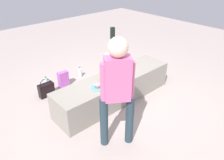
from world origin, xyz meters
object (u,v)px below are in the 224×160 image
object	(u,v)px
party_cup_red	(73,88)
handbag_black_leather	(46,90)
water_bottle_far_side	(80,72)
child_seated	(109,68)
gift_bag	(63,79)
cake_plate	(98,87)
adult_standing	(117,86)
water_bottle_near_gift	(46,82)

from	to	relation	value
party_cup_red	handbag_black_leather	distance (m)	0.50
party_cup_red	water_bottle_far_side	bearing A→B (deg)	41.03
child_seated	handbag_black_leather	world-z (taller)	child_seated
gift_bag	party_cup_red	world-z (taller)	gift_bag
party_cup_red	handbag_black_leather	xyz separation A→B (m)	(-0.47, 0.17, 0.08)
child_seated	party_cup_red	world-z (taller)	child_seated
child_seated	cake_plate	bearing A→B (deg)	-163.10
handbag_black_leather	cake_plate	bearing A→B (deg)	-68.74
cake_plate	gift_bag	size ratio (longest dim) A/B	0.60
gift_bag	water_bottle_far_side	world-z (taller)	gift_bag
cake_plate	gift_bag	xyz separation A→B (m)	(0.01, 1.14, -0.34)
water_bottle_far_side	handbag_black_leather	distance (m)	0.93
adult_standing	water_bottle_far_side	distance (m)	2.25
water_bottle_far_side	adult_standing	bearing A→B (deg)	-110.35
cake_plate	water_bottle_near_gift	distance (m)	1.45
adult_standing	handbag_black_leather	world-z (taller)	adult_standing
child_seated	water_bottle_near_gift	distance (m)	1.52
adult_standing	cake_plate	bearing A→B (deg)	71.51
gift_bag	party_cup_red	size ratio (longest dim) A/B	3.51
water_bottle_near_gift	water_bottle_far_side	xyz separation A→B (m)	(0.75, -0.10, 0.00)
cake_plate	party_cup_red	bearing A→B (deg)	86.33
water_bottle_near_gift	handbag_black_leather	size ratio (longest dim) A/B	0.63
adult_standing	cake_plate	distance (m)	0.85
child_seated	gift_bag	world-z (taller)	child_seated
child_seated	adult_standing	xyz separation A→B (m)	(-0.55, -0.79, 0.23)
gift_bag	adult_standing	bearing A→B (deg)	-97.55
water_bottle_near_gift	party_cup_red	size ratio (longest dim) A/B	2.16
water_bottle_far_side	party_cup_red	bearing A→B (deg)	-138.97
water_bottle_far_side	handbag_black_leather	bearing A→B (deg)	-166.72
cake_plate	water_bottle_far_side	bearing A→B (deg)	68.65
cake_plate	handbag_black_leather	xyz separation A→B (m)	(-0.41, 1.05, -0.37)
water_bottle_near_gift	handbag_black_leather	distance (m)	0.36
handbag_black_leather	gift_bag	bearing A→B (deg)	11.70
water_bottle_near_gift	child_seated	bearing A→B (deg)	-66.08
water_bottle_near_gift	handbag_black_leather	world-z (taller)	handbag_black_leather
cake_plate	water_bottle_far_side	xyz separation A→B (m)	(0.50, 1.27, -0.40)
water_bottle_far_side	party_cup_red	world-z (taller)	water_bottle_far_side
gift_bag	handbag_black_leather	xyz separation A→B (m)	(-0.42, -0.09, -0.03)
adult_standing	party_cup_red	xyz separation A→B (m)	(0.29, 1.58, -0.88)
party_cup_red	cake_plate	bearing A→B (deg)	-93.67
water_bottle_near_gift	water_bottle_far_side	distance (m)	0.76
adult_standing	water_bottle_far_side	world-z (taller)	adult_standing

